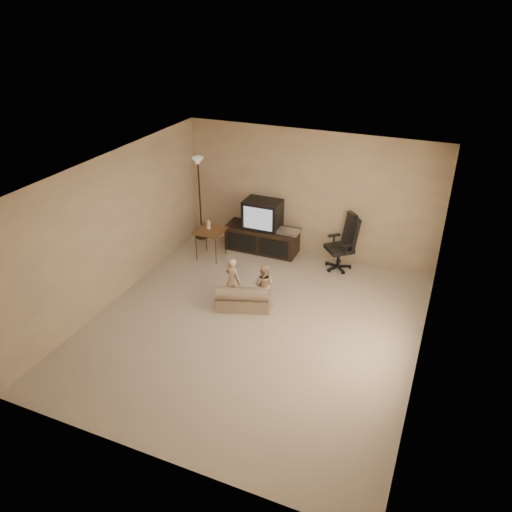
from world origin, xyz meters
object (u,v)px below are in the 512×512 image
Objects in this scene: toddler_left at (233,280)px; toddler_right at (264,285)px; floor_lamp at (199,180)px; child_sofa at (243,298)px; tv_stand at (263,230)px; side_table at (210,231)px; office_chair at (343,249)px.

toddler_left reaches higher than toddler_right.
floor_lamp is 2.14× the size of toddler_left.
toddler_right reaches higher than child_sofa.
toddler_left is at bearing 134.84° from child_sofa.
tv_stand is 1.08m from side_table.
toddler_left is at bearing -78.57° from office_chair.
toddler_right is (2.21, -1.90, -0.91)m from floor_lamp.
side_table is 0.81× the size of child_sofa.
tv_stand reaches higher than child_sofa.
side_table is 1.06× the size of toddler_right.
tv_stand reaches higher than side_table.
office_chair is 1.39× the size of side_table.
floor_lamp is 2.33× the size of toddler_right.
floor_lamp reaches higher than toddler_right.
child_sofa is at bearing -72.22° from office_chair.
tv_stand is 1.97m from toddler_left.
child_sofa is at bearing -46.63° from side_table.
side_table is at bearing -118.49° from office_chair.
toddler_right is (1.61, -1.18, -0.20)m from side_table.
office_chair is 2.31m from child_sofa.
child_sofa is at bearing -47.80° from floor_lamp.
child_sofa is 1.21× the size of toddler_left.
toddler_right is at bearing -36.18° from side_table.
tv_stand is 1.53× the size of child_sofa.
tv_stand is 1.36× the size of office_chair.
office_chair is at bearing -3.74° from tv_stand.
floor_lamp is 3.06m from toddler_right.
floor_lamp reaches higher than office_chair.
office_chair reaches higher than toddler_right.
floor_lamp reaches higher than side_table.
tv_stand is 2.00× the size of toddler_right.
office_chair is 0.63× the size of floor_lamp.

